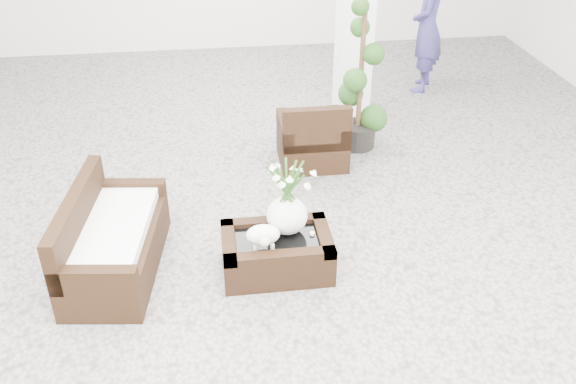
{
  "coord_description": "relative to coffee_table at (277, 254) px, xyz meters",
  "views": [
    {
      "loc": [
        -0.59,
        -4.5,
        3.34
      ],
      "look_at": [
        0.0,
        -0.1,
        0.62
      ],
      "focal_mm": 39.22,
      "sensor_mm": 36.0,
      "label": 1
    }
  ],
  "objects": [
    {
      "name": "ground",
      "position": [
        0.12,
        0.32,
        -0.16
      ],
      "size": [
        11.0,
        11.0,
        0.0
      ],
      "primitive_type": "plane",
      "color": "gray",
      "rests_on": "ground"
    },
    {
      "name": "coffee_table",
      "position": [
        0.0,
        0.0,
        0.0
      ],
      "size": [
        0.9,
        0.6,
        0.31
      ],
      "primitive_type": "cube",
      "color": "black",
      "rests_on": "ground"
    },
    {
      "name": "sheep_figurine",
      "position": [
        -0.12,
        -0.1,
        0.26
      ],
      "size": [
        0.28,
        0.23,
        0.21
      ],
      "primitive_type": "ellipsoid",
      "color": "white",
      "rests_on": "coffee_table"
    },
    {
      "name": "planter_narcissus",
      "position": [
        0.1,
        0.1,
        0.56
      ],
      "size": [
        0.44,
        0.44,
        0.8
      ],
      "primitive_type": null,
      "color": "white",
      "rests_on": "coffee_table"
    },
    {
      "name": "tealight",
      "position": [
        0.3,
        0.02,
        0.17
      ],
      "size": [
        0.04,
        0.04,
        0.03
      ],
      "primitive_type": "cylinder",
      "color": "white",
      "rests_on": "coffee_table"
    },
    {
      "name": "armchair",
      "position": [
        0.61,
        1.84,
        0.22
      ],
      "size": [
        0.71,
        0.68,
        0.76
      ],
      "primitive_type": "cube",
      "rotation": [
        0.0,
        0.0,
        3.14
      ],
      "color": "black",
      "rests_on": "ground"
    },
    {
      "name": "loveseat",
      "position": [
        -1.32,
        0.19,
        0.21
      ],
      "size": [
        0.82,
        1.44,
        0.73
      ],
      "primitive_type": "cube",
      "rotation": [
        0.0,
        0.0,
        1.44
      ],
      "color": "black",
      "rests_on": "ground"
    },
    {
      "name": "topiary",
      "position": [
        1.18,
        2.14,
        0.68
      ],
      "size": [
        0.45,
        0.45,
        1.67
      ],
      "primitive_type": null,
      "color": "#1C3C13",
      "rests_on": "ground"
    },
    {
      "name": "shopper",
      "position": [
        2.46,
        3.73,
        0.71
      ],
      "size": [
        0.64,
        0.74,
        1.72
      ],
      "primitive_type": "imported",
      "rotation": [
        0.0,
        0.0,
        -2.01
      ],
      "color": "navy",
      "rests_on": "ground"
    }
  ]
}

